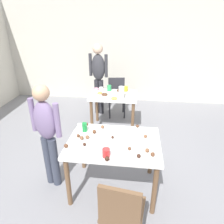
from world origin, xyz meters
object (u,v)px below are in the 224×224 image
Objects in this scene: person_adult_far at (98,73)px; chair_far_table at (117,95)px; pitcher_far at (121,93)px; dining_table_far at (114,101)px; soda_can at (85,127)px; person_girl_near at (47,129)px; dining_table_near at (114,148)px; mixing_bowl at (135,136)px; chair_near_table at (122,211)px.

chair_far_table is at bearing -1.31° from person_adult_far.
pitcher_far is (0.18, -0.90, 0.37)m from chair_far_table.
dining_table_far is 1.06× the size of chair_far_table.
person_girl_near is at bearing -153.81° from soda_can.
person_adult_far reaches higher than soda_can.
person_girl_near is (-0.66, -1.68, 0.25)m from dining_table_far.
dining_table_near is at bearing -88.97° from pitcher_far.
person_adult_far is (-0.62, 2.36, 0.34)m from dining_table_near.
dining_table_far is at bearing 81.35° from soda_can.
person_girl_near is 11.94× the size of soda_can.
person_adult_far reaches higher than mixing_bowl.
chair_far_table is at bearing 101.47° from mixing_bowl.
dining_table_far is at bearing 68.62° from person_girl_near.
person_adult_far is at bearing 111.21° from mixing_bowl.
pitcher_far is at bearing 101.70° from mixing_bowl.
person_girl_near reaches higher than chair_far_table.
pitcher_far is (-0.03, 1.45, 0.22)m from dining_table_near.
person_girl_near is 1.68m from pitcher_far.
chair_near_table is at bearing -75.94° from person_adult_far.
chair_far_table is at bearing 90.76° from dining_table_far.
person_adult_far is at bearing 121.50° from dining_table_far.
chair_near_table reaches higher than dining_table_far.
person_girl_near is 7.56× the size of mixing_bowl.
chair_near_table reaches higher than mixing_bowl.
soda_can reaches higher than mixing_bowl.
mixing_bowl is (0.46, -2.25, 0.29)m from chair_far_table.
chair_near_table is 3.17m from chair_far_table.
mixing_bowl is (1.10, 0.12, -0.09)m from person_girl_near.
person_girl_near reaches higher than chair_near_table.
person_girl_near is at bearing -173.92° from mixing_bowl.
dining_table_near is 0.82m from chair_near_table.
pitcher_far is (-0.19, 2.24, 0.37)m from chair_near_table.
chair_far_table is at bearing 94.94° from dining_table_near.
dining_table_near is at bearing -75.21° from person_adult_far.
mixing_bowl reaches higher than dining_table_near.
person_adult_far reaches higher than person_girl_near.
soda_can is (-0.58, 0.99, 0.31)m from chair_near_table.
chair_far_table is 3.64× the size of pitcher_far.
person_adult_far is (-0.79, 3.15, 0.50)m from chair_near_table.
person_girl_near is at bearing -111.38° from dining_table_far.
mixing_bowl is at bearing -78.30° from pitcher_far.
pitcher_far reaches higher than chair_near_table.
chair_far_table is 0.99m from pitcher_far.
dining_table_near and dining_table_far have the same top height.
chair_near_table is 7.13× the size of soda_can.
person_adult_far reaches higher than pitcher_far.
pitcher_far reaches higher than soda_can.
chair_near_table is 2.28m from pitcher_far.
person_girl_near reaches higher than dining_table_near.
chair_far_table is 2.32m from mixing_bowl.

